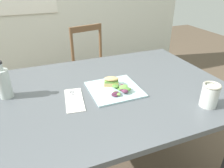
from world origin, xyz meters
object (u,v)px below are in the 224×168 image
fork_on_napkin (74,98)px  bottle_cold_brew (4,85)px  chair_wooden_far (94,67)px  dining_table (112,103)px  sandwich_half_front (111,81)px  mason_jar_iced_tea (210,96)px  plate_lunch (115,89)px

fork_on_napkin → bottle_cold_brew: bearing=155.4°
fork_on_napkin → bottle_cold_brew: (-0.34, 0.16, 0.07)m
chair_wooden_far → fork_on_napkin: (-0.42, -1.02, 0.30)m
dining_table → chair_wooden_far: 1.02m
sandwich_half_front → mason_jar_iced_tea: mason_jar_iced_tea is taller
sandwich_half_front → bottle_cold_brew: bottle_cold_brew is taller
fork_on_napkin → bottle_cold_brew: bottle_cold_brew is taller
mason_jar_iced_tea → dining_table: bearing=137.7°
chair_wooden_far → plate_lunch: bearing=-99.8°
plate_lunch → bottle_cold_brew: bearing=165.6°
chair_wooden_far → mason_jar_iced_tea: size_ratio=6.93×
chair_wooden_far → fork_on_napkin: bearing=-112.4°
bottle_cold_brew → mason_jar_iced_tea: bearing=-26.3°
chair_wooden_far → plate_lunch: 1.07m
chair_wooden_far → dining_table: bearing=-100.5°
chair_wooden_far → mason_jar_iced_tea: (0.21, -1.34, 0.35)m
dining_table → mason_jar_iced_tea: (0.39, -0.36, 0.16)m
plate_lunch → mason_jar_iced_tea: 0.51m
dining_table → mason_jar_iced_tea: mason_jar_iced_tea is taller
chair_wooden_far → plate_lunch: (-0.18, -1.01, 0.30)m
fork_on_napkin → mason_jar_iced_tea: 0.71m
chair_wooden_far → plate_lunch: chair_wooden_far is taller
fork_on_napkin → sandwich_half_front: bearing=11.5°
plate_lunch → mason_jar_iced_tea: mason_jar_iced_tea is taller
chair_wooden_far → sandwich_half_front: (-0.18, -0.97, 0.33)m
plate_lunch → sandwich_half_front: bearing=93.0°
chair_wooden_far → sandwich_half_front: 1.04m
mason_jar_iced_tea → fork_on_napkin: bearing=152.7°
chair_wooden_far → bottle_cold_brew: bottle_cold_brew is taller
chair_wooden_far → fork_on_napkin: 1.14m
sandwich_half_front → mason_jar_iced_tea: size_ratio=0.79×
chair_wooden_far → bottle_cold_brew: (-0.76, -0.86, 0.37)m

